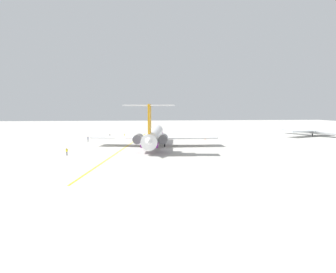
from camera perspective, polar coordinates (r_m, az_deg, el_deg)
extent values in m
plane|color=#B7B5AD|center=(81.24, -9.39, -2.18)|extent=(357.43, 357.43, 0.00)
cylinder|color=white|center=(82.77, -2.75, 0.24)|extent=(35.87, 8.40, 3.81)
cone|color=white|center=(100.51, -2.07, 1.18)|extent=(4.40, 4.14, 3.65)
cone|color=white|center=(65.04, -3.81, -0.91)|extent=(5.92, 3.93, 3.24)
cube|color=#7A197F|center=(82.85, -2.75, -0.35)|extent=(35.10, 8.37, 0.84)
cube|color=white|center=(84.84, -9.35, -0.15)|extent=(9.47, 16.81, 0.38)
cube|color=white|center=(83.54, 4.03, -0.17)|extent=(6.34, 16.00, 0.38)
cylinder|color=#515156|center=(70.85, -5.89, -0.44)|extent=(5.00, 2.81, 2.21)
cube|color=white|center=(70.77, -5.36, -0.44)|extent=(2.99, 1.57, 0.46)
cylinder|color=#515156|center=(70.37, -0.94, -0.46)|extent=(5.00, 2.81, 2.21)
cube|color=white|center=(70.39, -1.48, -0.45)|extent=(2.99, 1.57, 0.46)
cube|color=orange|center=(67.04, -3.66, 3.51)|extent=(5.16, 1.05, 6.74)
cube|color=white|center=(66.93, -6.33, 6.14)|extent=(4.26, 5.97, 0.27)
cube|color=white|center=(66.42, -1.07, 6.18)|extent=(4.26, 5.97, 0.27)
cylinder|color=black|center=(93.76, -2.30, -0.19)|extent=(0.42, 0.42, 2.89)
cylinder|color=black|center=(82.03, -4.93, -1.03)|extent=(0.42, 0.42, 2.89)
cylinder|color=black|center=(81.61, -0.67, -1.05)|extent=(0.42, 0.42, 2.89)
cylinder|color=silver|center=(127.29, 26.64, 1.28)|extent=(27.82, 13.69, 3.42)
cone|color=silver|center=(136.04, 21.74, 1.71)|extent=(3.79, 4.05, 3.25)
cube|color=silver|center=(120.71, 24.36, 1.01)|extent=(9.42, 13.96, 0.41)
cube|color=silver|center=(134.09, 28.68, 1.23)|extent=(9.42, 13.96, 0.41)
cylinder|color=black|center=(127.39, 26.61, 0.61)|extent=(0.41, 0.41, 2.30)
cylinder|color=black|center=(105.95, -8.56, -0.16)|extent=(0.10, 0.10, 0.79)
cylinder|color=black|center=(105.82, -8.59, -0.16)|extent=(0.10, 0.10, 0.79)
cylinder|color=yellow|center=(105.81, -8.58, 0.22)|extent=(0.27, 0.27, 0.63)
sphere|color=tan|center=(105.77, -8.58, 0.46)|extent=(0.25, 0.25, 0.25)
cylinder|color=yellow|center=(105.97, -8.54, 0.25)|extent=(0.07, 0.07, 0.53)
cylinder|color=yellow|center=(105.65, -8.61, 0.23)|extent=(0.07, 0.07, 0.53)
cylinder|color=black|center=(97.98, -15.48, -0.74)|extent=(0.10, 0.10, 0.84)
cylinder|color=black|center=(97.85, -15.52, -0.75)|extent=(0.10, 0.10, 0.84)
cylinder|color=#191E4C|center=(97.84, -15.51, -0.31)|extent=(0.28, 0.28, 0.66)
sphere|color=tan|center=(97.79, -15.52, -0.04)|extent=(0.26, 0.26, 0.26)
cylinder|color=#191E4C|center=(98.00, -15.46, -0.28)|extent=(0.08, 0.08, 0.56)
cylinder|color=#191E4C|center=(97.67, -15.56, -0.30)|extent=(0.08, 0.08, 0.56)
cylinder|color=black|center=(70.82, -19.26, -3.21)|extent=(0.10, 0.10, 0.83)
cylinder|color=black|center=(70.84, -19.38, -3.21)|extent=(0.10, 0.10, 0.83)
cylinder|color=yellow|center=(70.73, -19.34, -2.61)|extent=(0.28, 0.28, 0.66)
sphere|color=tan|center=(70.66, -19.36, -2.24)|extent=(0.26, 0.26, 0.26)
cylinder|color=yellow|center=(70.70, -19.20, -2.58)|extent=(0.08, 0.08, 0.56)
cylinder|color=yellow|center=(70.74, -19.49, -2.59)|extent=(0.08, 0.08, 0.56)
cylinder|color=black|center=(104.53, -11.34, -0.26)|extent=(0.11, 0.11, 0.86)
cylinder|color=black|center=(104.44, -11.41, -0.27)|extent=(0.11, 0.11, 0.86)
cylinder|color=#262628|center=(104.41, -11.38, 0.16)|extent=(0.29, 0.29, 0.68)
sphere|color=brown|center=(104.37, -11.39, 0.42)|extent=(0.27, 0.27, 0.27)
cylinder|color=#262628|center=(104.53, -11.30, 0.19)|extent=(0.08, 0.08, 0.58)
cylinder|color=#262628|center=(104.29, -11.46, 0.17)|extent=(0.08, 0.08, 0.58)
cone|color=#EA590F|center=(102.48, 7.32, -0.40)|extent=(0.40, 0.40, 0.55)
cube|color=gold|center=(83.01, -8.22, -1.99)|extent=(82.63, 13.90, 0.01)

